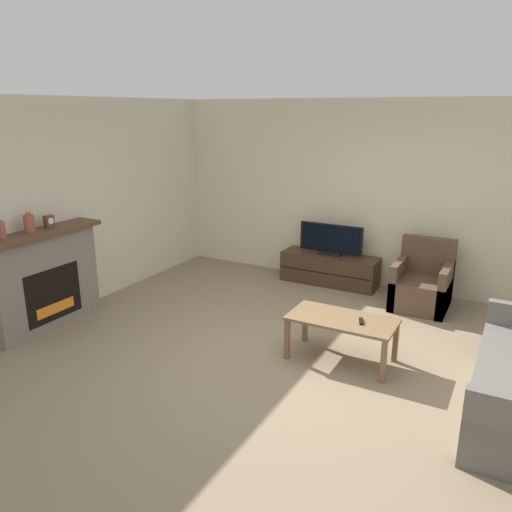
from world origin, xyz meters
The scene contains 12 objects.
ground_plane centered at (0.00, 0.00, 0.00)m, with size 24.00×24.00×0.00m, color #89755B.
wall_back centered at (0.00, 2.80, 1.35)m, with size 12.00×0.06×2.70m.
wall_left centered at (-3.06, 0.00, 1.35)m, with size 0.06×12.00×2.70m.
fireplace centered at (-2.89, -0.60, 0.61)m, with size 0.41×1.51×1.20m.
mantel_vase_left centered at (-2.87, -1.05, 1.30)m, with size 0.07×0.07×0.21m.
mantel_vase_centre_left centered at (-2.87, -0.71, 1.31)m, with size 0.12×0.12×0.24m.
mantel_clock centered at (-2.87, -0.45, 1.27)m, with size 0.08×0.11×0.15m.
tv_stand centered at (-0.44, 2.51, 0.23)m, with size 1.45×0.46×0.45m.
tv centered at (-0.44, 2.50, 0.67)m, with size 0.97×0.18×0.47m.
armchair centered at (0.96, 2.22, 0.29)m, with size 0.70×0.76×0.90m.
coffee_table centered at (0.52, 0.28, 0.41)m, with size 1.10×0.56×0.48m.
remote centered at (0.73, 0.28, 0.49)m, with size 0.09×0.15×0.02m.
Camera 1 is at (2.02, -4.31, 2.55)m, focal length 35.00 mm.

